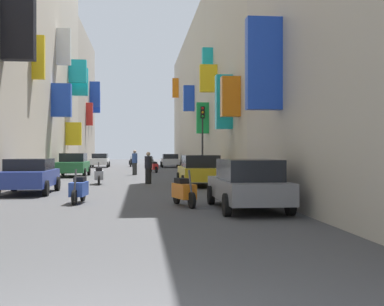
{
  "coord_description": "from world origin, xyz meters",
  "views": [
    {
      "loc": [
        0.67,
        -4.5,
        1.7
      ],
      "look_at": [
        3.76,
        25.79,
        1.58
      ],
      "focal_mm": 47.54,
      "sensor_mm": 36.0,
      "label": 1
    }
  ],
  "objects": [
    {
      "name": "scooter_silver",
      "position": [
        -1.44,
        21.72,
        0.46
      ],
      "size": [
        0.54,
        1.95,
        1.13
      ],
      "color": "#ADADB2",
      "rests_on": "ground"
    },
    {
      "name": "scooter_red",
      "position": [
        1.72,
        35.82,
        0.46
      ],
      "size": [
        0.74,
        1.85,
        1.13
      ],
      "color": "red",
      "rests_on": "ground"
    },
    {
      "name": "parked_car_grey",
      "position": [
        3.75,
        9.9,
        0.76
      ],
      "size": [
        1.87,
        4.49,
        1.46
      ],
      "color": "slate",
      "rests_on": "ground"
    },
    {
      "name": "parked_car_green",
      "position": [
        -3.77,
        29.97,
        0.81
      ],
      "size": [
        1.95,
        4.33,
        1.55
      ],
      "color": "#236638",
      "rests_on": "ground"
    },
    {
      "name": "building_right_mid_a",
      "position": [
        7.99,
        22.27,
        7.97
      ],
      "size": [
        6.98,
        12.9,
        15.97
      ],
      "color": "#BCB29E",
      "rests_on": "ground"
    },
    {
      "name": "scooter_white",
      "position": [
        1.83,
        46.69,
        0.46
      ],
      "size": [
        0.59,
        1.96,
        1.13
      ],
      "color": "silver",
      "rests_on": "ground"
    },
    {
      "name": "ground_plane",
      "position": [
        0.0,
        30.0,
        0.0
      ],
      "size": [
        140.0,
        140.0,
        0.0
      ],
      "primitive_type": "plane",
      "color": "#424244"
    },
    {
      "name": "scooter_blue",
      "position": [
        -1.32,
        12.28,
        0.46
      ],
      "size": [
        0.53,
        1.79,
        1.13
      ],
      "color": "#2D4CAD",
      "rests_on": "ground"
    },
    {
      "name": "pedestrian_crossing",
      "position": [
        0.28,
        31.65,
        0.88
      ],
      "size": [
        0.52,
        0.52,
        1.76
      ],
      "color": "#2E2E2E",
      "rests_on": "ground"
    },
    {
      "name": "pedestrian_near_left",
      "position": [
        1.08,
        21.79,
        0.82
      ],
      "size": [
        0.44,
        0.44,
        1.65
      ],
      "color": "black",
      "rests_on": "ground"
    },
    {
      "name": "scooter_black",
      "position": [
        -0.24,
        50.56,
        0.46
      ],
      "size": [
        0.61,
        1.8,
        1.13
      ],
      "color": "black",
      "rests_on": "ground"
    },
    {
      "name": "parked_car_yellow",
      "position": [
        3.55,
        19.97,
        0.78
      ],
      "size": [
        2.0,
        4.41,
        1.5
      ],
      "color": "gold",
      "rests_on": "ground"
    },
    {
      "name": "parked_car_blue",
      "position": [
        -3.75,
        16.32,
        0.74
      ],
      "size": [
        1.97,
        4.03,
        1.39
      ],
      "color": "navy",
      "rests_on": "ground"
    },
    {
      "name": "parked_car_silver",
      "position": [
        3.79,
        48.78,
        0.73
      ],
      "size": [
        1.94,
        4.12,
        1.38
      ],
      "color": "#B7B7BC",
      "rests_on": "ground"
    },
    {
      "name": "building_right_mid_b",
      "position": [
        8.0,
        44.36,
        6.29
      ],
      "size": [
        6.88,
        31.28,
        12.58
      ],
      "color": "#BCB29E",
      "rests_on": "ground"
    },
    {
      "name": "building_left_mid_b",
      "position": [
        -7.99,
        38.04,
        9.98
      ],
      "size": [
        7.39,
        9.9,
        19.98
      ],
      "color": "#B2A899",
      "rests_on": "ground"
    },
    {
      "name": "traffic_light_near_corner",
      "position": [
        4.58,
        27.33,
        3.06
      ],
      "size": [
        0.26,
        0.34,
        4.51
      ],
      "color": "#2D2D2D",
      "rests_on": "ground"
    },
    {
      "name": "parked_car_white",
      "position": [
        -3.51,
        49.12,
        0.76
      ],
      "size": [
        1.9,
        4.24,
        1.43
      ],
      "color": "white",
      "rests_on": "ground"
    },
    {
      "name": "building_left_mid_c",
      "position": [
        -7.99,
        51.5,
        7.1
      ],
      "size": [
        7.13,
        17.0,
        14.19
      ],
      "color": "#9E9384",
      "rests_on": "ground"
    },
    {
      "name": "scooter_orange",
      "position": [
        2.0,
        11.09,
        0.46
      ],
      "size": [
        0.71,
        1.86,
        1.13
      ],
      "color": "orange",
      "rests_on": "ground"
    }
  ]
}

